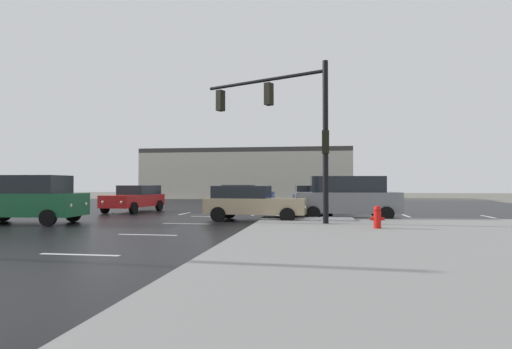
# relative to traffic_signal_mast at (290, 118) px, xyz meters

# --- Properties ---
(ground_plane) EXTENTS (120.00, 120.00, 0.00)m
(ground_plane) POSITION_rel_traffic_signal_mast_xyz_m (-4.34, 5.58, -4.44)
(ground_plane) COLOR slate
(road_asphalt) EXTENTS (44.00, 44.00, 0.02)m
(road_asphalt) POSITION_rel_traffic_signal_mast_xyz_m (-4.34, 5.58, -4.43)
(road_asphalt) COLOR black
(road_asphalt) RESTS_ON ground_plane
(snow_strip_curbside) EXTENTS (4.00, 1.60, 0.06)m
(snow_strip_curbside) POSITION_rel_traffic_signal_mast_xyz_m (0.66, 1.58, -4.27)
(snow_strip_curbside) COLOR white
(snow_strip_curbside) RESTS_ON sidewalk_corner
(lane_markings) EXTENTS (36.15, 36.15, 0.01)m
(lane_markings) POSITION_rel_traffic_signal_mast_xyz_m (-3.14, 4.20, -4.41)
(lane_markings) COLOR silver
(lane_markings) RESTS_ON road_asphalt
(traffic_signal_mast) EXTENTS (5.48, 2.72, 6.43)m
(traffic_signal_mast) POSITION_rel_traffic_signal_mast_xyz_m (0.00, 0.00, 0.00)
(traffic_signal_mast) COLOR black
(traffic_signal_mast) RESTS_ON sidewalk_corner
(fire_hydrant) EXTENTS (0.48, 0.26, 0.79)m
(fire_hydrant) POSITION_rel_traffic_signal_mast_xyz_m (3.22, -2.29, -3.90)
(fire_hydrant) COLOR red
(fire_hydrant) RESTS_ON sidewalk_corner
(strip_building_background) EXTENTS (23.83, 8.00, 5.70)m
(strip_building_background) POSITION_rel_traffic_signal_mast_xyz_m (-7.35, 32.37, -1.58)
(strip_building_background) COLOR beige
(strip_building_background) RESTS_ON ground_plane
(sedan_red) EXTENTS (2.38, 4.67, 1.58)m
(sedan_red) POSITION_rel_traffic_signal_mast_xyz_m (-9.75, 6.55, -3.58)
(sedan_red) COLOR #B21919
(sedan_red) RESTS_ON road_asphalt
(suv_grey) EXTENTS (4.95, 2.47, 2.03)m
(suv_grey) POSITION_rel_traffic_signal_mast_xyz_m (2.46, 2.97, -3.35)
(suv_grey) COLOR slate
(suv_grey) RESTS_ON road_asphalt
(suv_green) EXTENTS (4.93, 2.41, 2.03)m
(suv_green) POSITION_rel_traffic_signal_mast_xyz_m (-11.11, -1.34, -3.35)
(suv_green) COLOR #195933
(suv_green) RESTS_ON road_asphalt
(sedan_blue) EXTENTS (4.68, 2.44, 1.58)m
(sedan_blue) POSITION_rel_traffic_signal_mast_xyz_m (-5.14, 17.63, -3.58)
(sedan_blue) COLOR navy
(sedan_blue) RESTS_ON road_asphalt
(sedan_tan) EXTENTS (4.61, 2.20, 1.58)m
(sedan_tan) POSITION_rel_traffic_signal_mast_xyz_m (-1.81, 1.46, -3.58)
(sedan_tan) COLOR tan
(sedan_tan) RESTS_ON road_asphalt
(sedan_navy) EXTENTS (2.39, 4.67, 1.58)m
(sedan_navy) POSITION_rel_traffic_signal_mast_xyz_m (0.68, 6.08, -3.58)
(sedan_navy) COLOR #141E47
(sedan_navy) RESTS_ON road_asphalt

